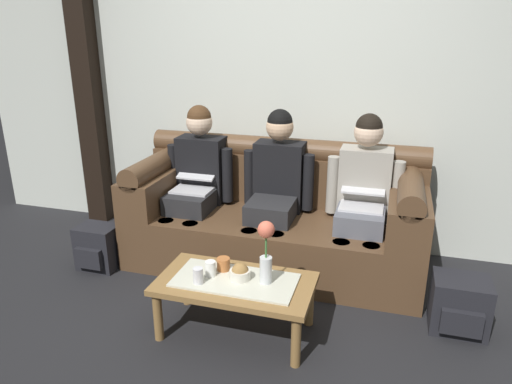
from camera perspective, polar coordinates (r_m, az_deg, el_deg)
name	(u,v)px	position (r m, az deg, el deg)	size (l,w,h in m)	color
ground_plane	(226,349)	(2.96, -3.61, -18.31)	(14.00, 14.00, 0.00)	black
back_wall_patterned	(293,72)	(4.00, 4.53, 14.16)	(6.00, 0.12, 2.90)	silver
timber_pillar	(87,68)	(4.66, -19.71, 13.87)	(0.20, 0.20, 2.90)	black
couch	(276,218)	(3.75, 2.37, -3.20)	(2.25, 0.88, 0.96)	#513823
person_left	(197,177)	(3.85, -7.14, 1.83)	(0.56, 0.67, 1.22)	#232326
person_middle	(276,184)	(3.65, 2.42, 0.97)	(0.56, 0.67, 1.22)	#232326
person_right	(363,192)	(3.56, 12.78, -0.02)	(0.56, 0.67, 1.22)	#595B66
coffee_table	(235,287)	(2.93, -2.52, -11.41)	(0.95, 0.51, 0.37)	olive
flower_vase	(266,249)	(2.76, 1.21, -6.89)	(0.10, 0.10, 0.39)	silver
snack_bowl	(240,273)	(2.88, -1.94, -9.70)	(0.13, 0.13, 0.10)	silver
cup_near_left	(210,268)	(2.93, -5.50, -9.15)	(0.07, 0.07, 0.10)	white
cup_near_right	(223,264)	(2.99, -3.95, -8.64)	(0.08, 0.08, 0.08)	#B26633
cup_far_center	(198,276)	(2.86, -6.99, -9.96)	(0.06, 0.06, 0.10)	silver
backpack_right	(460,305)	(3.28, 23.31, -12.41)	(0.34, 0.32, 0.35)	black
backpack_left	(98,248)	(3.93, -18.49, -6.37)	(0.31, 0.28, 0.35)	black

